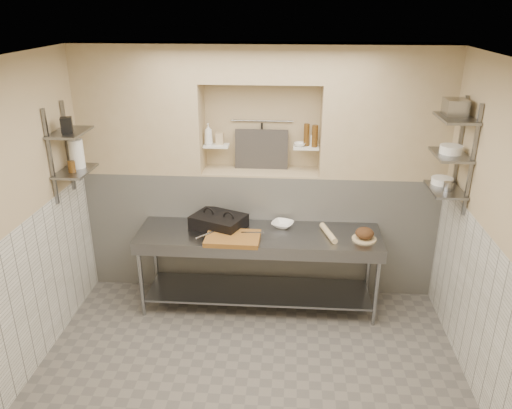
# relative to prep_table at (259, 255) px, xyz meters

# --- Properties ---
(floor) EXTENTS (4.00, 3.90, 0.10)m
(floor) POSITION_rel_prep_table_xyz_m (-0.02, -1.18, -0.69)
(floor) COLOR #67615B
(floor) RESTS_ON ground
(ceiling) EXTENTS (4.00, 3.90, 0.10)m
(ceiling) POSITION_rel_prep_table_xyz_m (-0.02, -1.18, 2.21)
(ceiling) COLOR silver
(ceiling) RESTS_ON ground
(wall_left) EXTENTS (0.10, 3.90, 2.80)m
(wall_left) POSITION_rel_prep_table_xyz_m (-2.07, -1.18, 0.76)
(wall_left) COLOR tan
(wall_left) RESTS_ON ground
(wall_right) EXTENTS (0.10, 3.90, 2.80)m
(wall_right) POSITION_rel_prep_table_xyz_m (2.03, -1.18, 0.76)
(wall_right) COLOR tan
(wall_right) RESTS_ON ground
(wall_back) EXTENTS (4.00, 0.10, 2.80)m
(wall_back) POSITION_rel_prep_table_xyz_m (-0.02, 0.82, 0.76)
(wall_back) COLOR tan
(wall_back) RESTS_ON ground
(backwall_lower) EXTENTS (4.00, 0.40, 1.40)m
(backwall_lower) POSITION_rel_prep_table_xyz_m (-0.02, 0.57, 0.06)
(backwall_lower) COLOR silver
(backwall_lower) RESTS_ON floor
(alcove_sill) EXTENTS (1.30, 0.40, 0.02)m
(alcove_sill) POSITION_rel_prep_table_xyz_m (-0.02, 0.57, 0.77)
(alcove_sill) COLOR tan
(alcove_sill) RESTS_ON backwall_lower
(backwall_pillar_left) EXTENTS (1.35, 0.40, 1.40)m
(backwall_pillar_left) POSITION_rel_prep_table_xyz_m (-1.34, 0.57, 1.46)
(backwall_pillar_left) COLOR tan
(backwall_pillar_left) RESTS_ON backwall_lower
(backwall_pillar_right) EXTENTS (1.35, 0.40, 1.40)m
(backwall_pillar_right) POSITION_rel_prep_table_xyz_m (1.31, 0.57, 1.46)
(backwall_pillar_right) COLOR tan
(backwall_pillar_right) RESTS_ON backwall_lower
(backwall_header) EXTENTS (1.30, 0.40, 0.40)m
(backwall_header) POSITION_rel_prep_table_xyz_m (-0.02, 0.57, 1.96)
(backwall_header) COLOR tan
(backwall_header) RESTS_ON backwall_lower
(wainscot_left) EXTENTS (0.02, 3.90, 1.40)m
(wainscot_left) POSITION_rel_prep_table_xyz_m (-2.01, -1.18, 0.06)
(wainscot_left) COLOR silver
(wainscot_left) RESTS_ON floor
(wainscot_right) EXTENTS (0.02, 3.90, 1.40)m
(wainscot_right) POSITION_rel_prep_table_xyz_m (1.97, -1.18, 0.06)
(wainscot_right) COLOR silver
(wainscot_right) RESTS_ON floor
(alcove_shelf_left) EXTENTS (0.28, 0.16, 0.02)m
(alcove_shelf_left) POSITION_rel_prep_table_xyz_m (-0.52, 0.57, 1.06)
(alcove_shelf_left) COLOR white
(alcove_shelf_left) RESTS_ON backwall_lower
(alcove_shelf_right) EXTENTS (0.28, 0.16, 0.02)m
(alcove_shelf_right) POSITION_rel_prep_table_xyz_m (0.48, 0.57, 1.06)
(alcove_shelf_right) COLOR white
(alcove_shelf_right) RESTS_ON backwall_lower
(utensil_rail) EXTENTS (0.70, 0.02, 0.02)m
(utensil_rail) POSITION_rel_prep_table_xyz_m (-0.02, 0.74, 1.31)
(utensil_rail) COLOR gray
(utensil_rail) RESTS_ON wall_back
(hanging_steel) EXTENTS (0.02, 0.02, 0.30)m
(hanging_steel) POSITION_rel_prep_table_xyz_m (-0.02, 0.72, 1.14)
(hanging_steel) COLOR black
(hanging_steel) RESTS_ON utensil_rail
(splash_panel) EXTENTS (0.60, 0.08, 0.45)m
(splash_panel) POSITION_rel_prep_table_xyz_m (-0.02, 0.67, 1.00)
(splash_panel) COLOR #383330
(splash_panel) RESTS_ON alcove_sill
(shelf_rail_left_a) EXTENTS (0.03, 0.03, 0.95)m
(shelf_rail_left_a) POSITION_rel_prep_table_xyz_m (-1.99, 0.07, 1.16)
(shelf_rail_left_a) COLOR slate
(shelf_rail_left_a) RESTS_ON wall_left
(shelf_rail_left_b) EXTENTS (0.03, 0.03, 0.95)m
(shelf_rail_left_b) POSITION_rel_prep_table_xyz_m (-1.99, -0.33, 1.16)
(shelf_rail_left_b) COLOR slate
(shelf_rail_left_b) RESTS_ON wall_left
(wall_shelf_left_lower) EXTENTS (0.30, 0.50, 0.02)m
(wall_shelf_left_lower) POSITION_rel_prep_table_xyz_m (-1.86, -0.13, 0.96)
(wall_shelf_left_lower) COLOR slate
(wall_shelf_left_lower) RESTS_ON wall_left
(wall_shelf_left_upper) EXTENTS (0.30, 0.50, 0.03)m
(wall_shelf_left_upper) POSITION_rel_prep_table_xyz_m (-1.86, -0.13, 1.36)
(wall_shelf_left_upper) COLOR slate
(wall_shelf_left_upper) RESTS_ON wall_left
(shelf_rail_right_a) EXTENTS (0.03, 0.03, 1.05)m
(shelf_rail_right_a) POSITION_rel_prep_table_xyz_m (1.96, 0.07, 1.21)
(shelf_rail_right_a) COLOR slate
(shelf_rail_right_a) RESTS_ON wall_right
(shelf_rail_right_b) EXTENTS (0.03, 0.03, 1.05)m
(shelf_rail_right_b) POSITION_rel_prep_table_xyz_m (1.96, -0.33, 1.21)
(shelf_rail_right_b) COLOR slate
(shelf_rail_right_b) RESTS_ON wall_right
(wall_shelf_right_lower) EXTENTS (0.30, 0.50, 0.02)m
(wall_shelf_right_lower) POSITION_rel_prep_table_xyz_m (1.82, -0.13, 0.86)
(wall_shelf_right_lower) COLOR slate
(wall_shelf_right_lower) RESTS_ON wall_right
(wall_shelf_right_mid) EXTENTS (0.30, 0.50, 0.02)m
(wall_shelf_right_mid) POSITION_rel_prep_table_xyz_m (1.82, -0.13, 1.21)
(wall_shelf_right_mid) COLOR slate
(wall_shelf_right_mid) RESTS_ON wall_right
(wall_shelf_right_upper) EXTENTS (0.30, 0.50, 0.03)m
(wall_shelf_right_upper) POSITION_rel_prep_table_xyz_m (1.82, -0.13, 1.56)
(wall_shelf_right_upper) COLOR slate
(wall_shelf_right_upper) RESTS_ON wall_right
(prep_table) EXTENTS (2.60, 0.70, 0.90)m
(prep_table) POSITION_rel_prep_table_xyz_m (0.00, 0.00, 0.00)
(prep_table) COLOR gray
(prep_table) RESTS_ON floor
(panini_press) EXTENTS (0.65, 0.58, 0.15)m
(panini_press) POSITION_rel_prep_table_xyz_m (-0.44, 0.11, 0.33)
(panini_press) COLOR black
(panini_press) RESTS_ON prep_table
(cutting_board) EXTENTS (0.57, 0.40, 0.05)m
(cutting_board) POSITION_rel_prep_table_xyz_m (-0.26, -0.19, 0.28)
(cutting_board) COLOR brown
(cutting_board) RESTS_ON prep_table
(knife_blade) EXTENTS (0.24, 0.04, 0.01)m
(knife_blade) POSITION_rel_prep_table_xyz_m (-0.06, -0.08, 0.31)
(knife_blade) COLOR gray
(knife_blade) RESTS_ON cutting_board
(tongs) EXTENTS (0.18, 0.20, 0.02)m
(tongs) POSITION_rel_prep_table_xyz_m (-0.55, -0.19, 0.31)
(tongs) COLOR gray
(tongs) RESTS_ON cutting_board
(mixing_bowl) EXTENTS (0.30, 0.30, 0.06)m
(mixing_bowl) POSITION_rel_prep_table_xyz_m (0.25, 0.19, 0.29)
(mixing_bowl) COLOR white
(mixing_bowl) RESTS_ON prep_table
(rolling_pin) EXTENTS (0.17, 0.41, 0.06)m
(rolling_pin) POSITION_rel_prep_table_xyz_m (0.74, 0.00, 0.29)
(rolling_pin) COLOR #D4BC80
(rolling_pin) RESTS_ON prep_table
(bread_board) EXTENTS (0.25, 0.25, 0.01)m
(bread_board) POSITION_rel_prep_table_xyz_m (1.10, -0.06, 0.26)
(bread_board) COLOR #D4BC80
(bread_board) RESTS_ON prep_table
(bread_loaf) EXTENTS (0.19, 0.19, 0.12)m
(bread_loaf) POSITION_rel_prep_table_xyz_m (1.10, -0.06, 0.33)
(bread_loaf) COLOR #4C2D19
(bread_loaf) RESTS_ON bread_board
(bottle_soap) EXTENTS (0.09, 0.09, 0.24)m
(bottle_soap) POSITION_rel_prep_table_xyz_m (-0.60, 0.55, 1.19)
(bottle_soap) COLOR white
(bottle_soap) RESTS_ON alcove_shelf_left
(jar_alcove) EXTENTS (0.08, 0.08, 0.13)m
(jar_alcove) POSITION_rel_prep_table_xyz_m (-0.48, 0.60, 1.13)
(jar_alcove) COLOR tan
(jar_alcove) RESTS_ON alcove_shelf_left
(bowl_alcove) EXTENTS (0.13, 0.13, 0.04)m
(bowl_alcove) POSITION_rel_prep_table_xyz_m (0.41, 0.56, 1.09)
(bowl_alcove) COLOR white
(bowl_alcove) RESTS_ON alcove_shelf_right
(condiment_a) EXTENTS (0.07, 0.07, 0.24)m
(condiment_a) POSITION_rel_prep_table_xyz_m (0.57, 0.56, 1.19)
(condiment_a) COLOR #503111
(condiment_a) RESTS_ON alcove_shelf_right
(condiment_b) EXTENTS (0.06, 0.06, 0.25)m
(condiment_b) POSITION_rel_prep_table_xyz_m (0.48, 0.59, 1.19)
(condiment_b) COLOR #503111
(condiment_b) RESTS_ON alcove_shelf_right
(condiment_c) EXTENTS (0.07, 0.07, 0.12)m
(condiment_c) POSITION_rel_prep_table_xyz_m (0.56, 0.59, 1.13)
(condiment_c) COLOR white
(condiment_c) RESTS_ON alcove_shelf_right
(jug_left) EXTENTS (0.15, 0.15, 0.29)m
(jug_left) POSITION_rel_prep_table_xyz_m (-1.86, -0.05, 1.12)
(jug_left) COLOR white
(jug_left) RESTS_ON wall_shelf_left_lower
(jar_left) EXTENTS (0.07, 0.07, 0.11)m
(jar_left) POSITION_rel_prep_table_xyz_m (-1.86, -0.20, 1.03)
(jar_left) COLOR #503111
(jar_left) RESTS_ON wall_shelf_left_lower
(box_left_upper) EXTENTS (0.13, 0.13, 0.15)m
(box_left_upper) POSITION_rel_prep_table_xyz_m (-1.86, -0.18, 1.44)
(box_left_upper) COLOR black
(box_left_upper) RESTS_ON wall_shelf_left_upper
(bowl_right) EXTENTS (0.21, 0.21, 0.06)m
(bowl_right) POSITION_rel_prep_table_xyz_m (1.82, 0.00, 0.90)
(bowl_right) COLOR white
(bowl_right) RESTS_ON wall_shelf_right_lower
(canister_right) EXTENTS (0.09, 0.09, 0.09)m
(canister_right) POSITION_rel_prep_table_xyz_m (1.82, -0.20, 0.91)
(canister_right) COLOR gray
(canister_right) RESTS_ON wall_shelf_right_lower
(bowl_right_mid) EXTENTS (0.21, 0.21, 0.08)m
(bowl_right_mid) POSITION_rel_prep_table_xyz_m (1.82, -0.12, 1.26)
(bowl_right_mid) COLOR white
(bowl_right_mid) RESTS_ON wall_shelf_right_mid
(basket_right) EXTENTS (0.20, 0.24, 0.15)m
(basket_right) POSITION_rel_prep_table_xyz_m (1.82, -0.07, 1.65)
(basket_right) COLOR gray
(basket_right) RESTS_ON wall_shelf_right_upper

